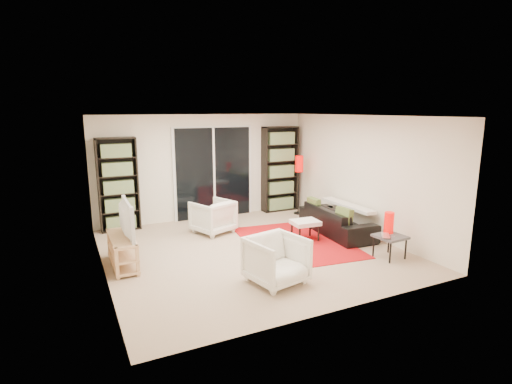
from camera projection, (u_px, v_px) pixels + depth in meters
floor at (251, 250)px, 7.26m from camera, size 5.00×5.00×0.00m
wall_back at (205, 167)px, 9.22m from camera, size 5.00×0.02×2.40m
wall_front at (339, 220)px, 4.82m from camera, size 5.00×0.02×2.40m
wall_left at (99, 199)px, 5.95m from camera, size 0.02×5.00×2.40m
wall_right at (362, 175)px, 8.09m from camera, size 0.02×5.00×2.40m
ceiling at (250, 116)px, 6.77m from camera, size 5.00×5.00×0.02m
sliding_door at (214, 173)px, 9.30m from camera, size 1.92×0.08×2.16m
bookshelf_left at (118, 185)px, 8.28m from camera, size 0.80×0.30×1.95m
bookshelf_right at (280, 169)px, 9.91m from camera, size 0.90×0.30×2.10m
tv_stand at (122, 251)px, 6.47m from camera, size 0.36×1.13×0.50m
tv at (122, 219)px, 6.37m from camera, size 0.15×1.01×0.58m
rug at (296, 242)px, 7.69m from camera, size 2.13×2.70×0.01m
sofa at (337, 220)px, 8.20m from camera, size 0.89×1.95×0.56m
armchair_back at (213, 216)px, 8.24m from camera, size 0.95×0.96×0.68m
armchair_front at (277, 260)px, 5.83m from camera, size 0.89×0.91×0.70m
ottoman at (305, 223)px, 7.73m from camera, size 0.54×0.46×0.40m
side_table at (390, 238)px, 6.82m from camera, size 0.49×0.49×0.40m
laptop at (388, 236)px, 6.74m from camera, size 0.36×0.38×0.03m
table_lamp at (389, 223)px, 6.92m from camera, size 0.16×0.16×0.37m
floor_lamp at (299, 170)px, 9.55m from camera, size 0.21×0.21×1.43m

